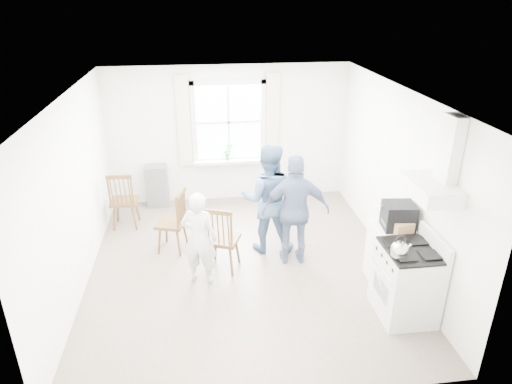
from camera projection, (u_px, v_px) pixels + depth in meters
name	position (u px, v px, depth m)	size (l,w,h in m)	color
room_shell	(242.00, 187.00, 6.35)	(4.62, 5.12, 2.64)	#78695C
window_assembly	(229.00, 127.00, 8.50)	(1.88, 0.24, 1.70)	white
range_hood	(437.00, 175.00, 5.13)	(0.45, 0.76, 0.94)	silver
shelf_unit	(157.00, 186.00, 8.66)	(0.40, 0.30, 0.80)	slate
gas_stove	(406.00, 281.00, 5.68)	(0.68, 0.76, 1.12)	silver
kettle	(399.00, 250.00, 5.30)	(0.20, 0.20, 0.29)	silver
low_cabinet	(389.00, 254.00, 6.34)	(0.50, 0.55, 0.90)	silver
stereo_stack	(398.00, 216.00, 6.02)	(0.43, 0.40, 0.35)	black
cardboard_box	(403.00, 228.00, 5.92)	(0.25, 0.18, 0.16)	#A3824F
windsor_chair_a	(122.00, 195.00, 7.70)	(0.46, 0.45, 1.04)	#4C3118
windsor_chair_b	(220.00, 233.00, 6.47)	(0.58, 0.57, 1.06)	#4C3118
windsor_chair_c	(177.00, 215.00, 7.05)	(0.53, 0.54, 1.03)	#4C3118
person_left	(199.00, 238.00, 6.25)	(0.50, 0.50, 1.38)	silver
person_mid	(268.00, 199.00, 7.00)	(0.85, 0.85, 1.74)	slate
person_right	(295.00, 211.00, 6.67)	(1.00, 1.00, 1.71)	navy
potted_plant	(228.00, 151.00, 8.59)	(0.19, 0.19, 0.34)	#32713B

